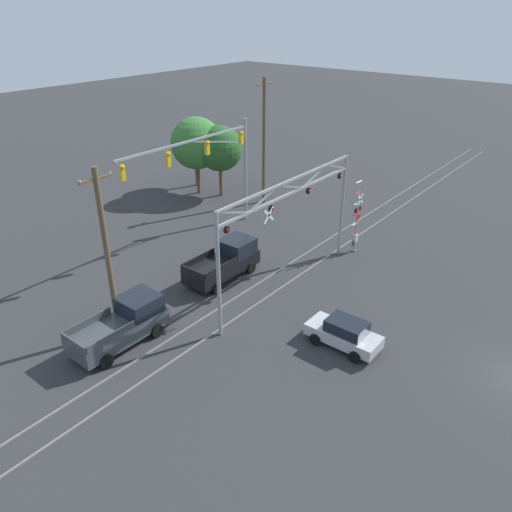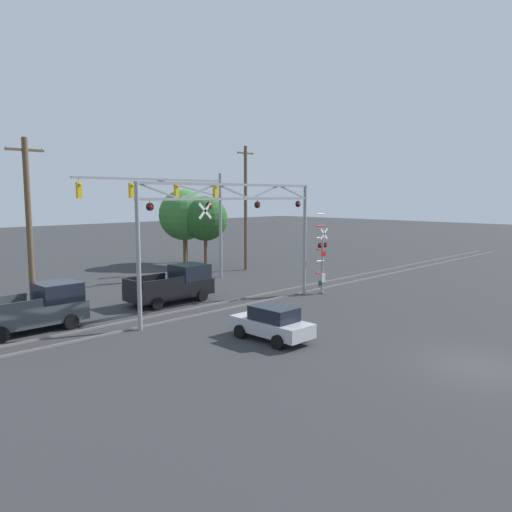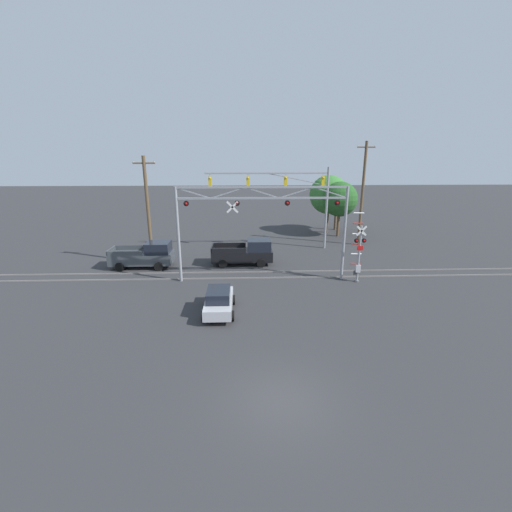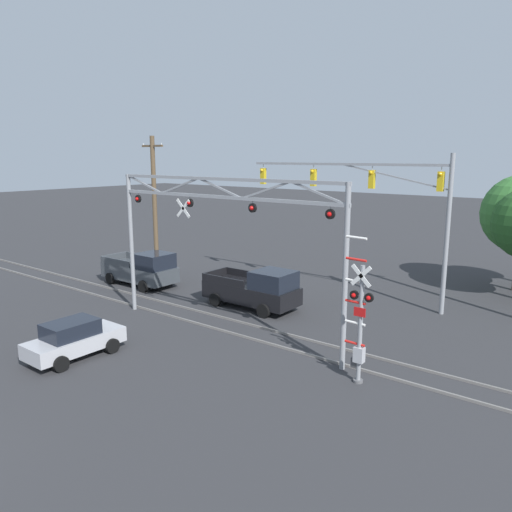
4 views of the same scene
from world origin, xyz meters
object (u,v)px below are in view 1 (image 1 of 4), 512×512
at_px(utility_pole_left, 107,253).
at_px(background_tree_beyond_span, 195,139).
at_px(sedan_waiting, 344,333).
at_px(background_tree_far_right_verge, 220,149).
at_px(crossing_signal_mast, 356,224).
at_px(utility_pole_right, 264,141).
at_px(background_tree_far_left_verge, 197,143).
at_px(pickup_truck_lead, 225,261).
at_px(pickup_truck_following, 123,324).
at_px(traffic_signal_span, 216,159).
at_px(crossing_gantry, 290,213).

xyz_separation_m(utility_pole_left, background_tree_beyond_span, (19.86, 13.75, -0.25)).
xyz_separation_m(sedan_waiting, background_tree_far_right_verge, (12.68, 20.10, 3.57)).
height_order(crossing_signal_mast, utility_pole_right, utility_pole_right).
xyz_separation_m(crossing_signal_mast, background_tree_far_left_verge, (1.84, 17.23, 2.54)).
bearing_deg(crossing_signal_mast, background_tree_far_right_verge, 80.11).
bearing_deg(background_tree_beyond_span, sedan_waiting, -119.25).
height_order(pickup_truck_lead, background_tree_far_left_verge, background_tree_far_left_verge).
bearing_deg(pickup_truck_following, background_tree_beyond_span, 36.08).
height_order(traffic_signal_span, utility_pole_right, utility_pole_right).
bearing_deg(crossing_signal_mast, traffic_signal_span, 109.24).
xyz_separation_m(utility_pole_right, background_tree_far_right_verge, (-1.15, 4.03, -1.09)).
relative_size(crossing_signal_mast, utility_pole_right, 0.50).
relative_size(sedan_waiting, background_tree_far_right_verge, 0.60).
bearing_deg(utility_pole_right, background_tree_beyond_span, 93.61).
relative_size(pickup_truck_lead, utility_pole_right, 0.50).
xyz_separation_m(traffic_signal_span, pickup_truck_following, (-13.40, -5.64, -4.73)).
height_order(pickup_truck_lead, utility_pole_left, utility_pole_left).
distance_m(pickup_truck_following, background_tree_far_left_verge, 23.05).
xyz_separation_m(pickup_truck_lead, utility_pole_left, (-8.24, 0.38, 3.70)).
height_order(crossing_gantry, utility_pole_right, utility_pole_right).
relative_size(utility_pole_left, background_tree_far_right_verge, 1.44).
relative_size(traffic_signal_span, pickup_truck_lead, 2.30).
relative_size(sedan_waiting, background_tree_far_left_verge, 0.55).
bearing_deg(crossing_signal_mast, utility_pole_right, 71.16).
bearing_deg(background_tree_beyond_span, utility_pole_right, -86.39).
distance_m(pickup_truck_lead, utility_pole_right, 14.37).
bearing_deg(sedan_waiting, utility_pole_right, 49.27).
xyz_separation_m(crossing_gantry, traffic_signal_span, (3.70, 9.18, 0.69)).
bearing_deg(background_tree_beyond_span, pickup_truck_following, -143.92).
bearing_deg(pickup_truck_following, crossing_signal_mast, -14.06).
bearing_deg(background_tree_beyond_span, utility_pole_left, -145.32).
relative_size(crossing_gantry, background_tree_beyond_span, 2.11).
bearing_deg(traffic_signal_span, background_tree_beyond_span, 53.25).
height_order(crossing_signal_mast, utility_pole_left, utility_pole_left).
relative_size(pickup_truck_lead, background_tree_beyond_span, 0.89).
height_order(pickup_truck_following, background_tree_beyond_span, background_tree_beyond_span).
height_order(crossing_signal_mast, pickup_truck_following, crossing_signal_mast).
xyz_separation_m(crossing_signal_mast, traffic_signal_span, (-3.44, 9.86, 3.66)).
distance_m(utility_pole_left, background_tree_far_right_verge, 21.66).
height_order(pickup_truck_following, utility_pole_right, utility_pole_right).
distance_m(crossing_signal_mast, utility_pole_left, 17.54).
xyz_separation_m(traffic_signal_span, utility_pole_left, (-13.11, -4.71, -1.03)).
xyz_separation_m(crossing_gantry, background_tree_beyond_span, (10.45, 18.21, -0.59)).
height_order(crossing_gantry, background_tree_far_left_verge, crossing_gantry).
bearing_deg(crossing_gantry, background_tree_beyond_span, 60.15).
bearing_deg(background_tree_far_left_verge, crossing_signal_mast, -96.11).
relative_size(pickup_truck_following, background_tree_far_left_verge, 0.74).
height_order(background_tree_beyond_span, background_tree_far_left_verge, background_tree_far_left_verge).
height_order(sedan_waiting, background_tree_far_right_verge, background_tree_far_right_verge).
xyz_separation_m(crossing_signal_mast, pickup_truck_following, (-16.84, 4.22, -1.07)).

